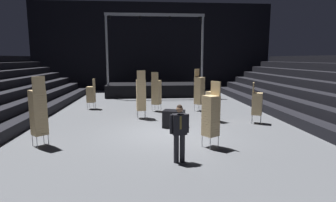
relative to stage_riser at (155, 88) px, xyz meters
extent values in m
cube|color=#515459|center=(0.00, -11.11, -0.64)|extent=(22.00, 30.00, 0.10)
cube|color=black|center=(0.00, 3.89, 3.41)|extent=(22.00, 0.30, 8.00)
cube|color=black|center=(-6.12, -10.11, -0.37)|extent=(0.75, 24.00, 0.45)
cube|color=black|center=(6.12, -10.11, -0.37)|extent=(0.75, 24.00, 0.45)
cube|color=black|center=(6.88, -10.11, 0.08)|extent=(0.75, 24.00, 0.45)
cube|color=black|center=(7.62, -10.11, 0.53)|extent=(0.75, 24.00, 0.45)
cube|color=black|center=(0.00, 0.03, -0.11)|extent=(7.58, 3.08, 0.95)
cylinder|color=#9EA0A8|center=(-3.54, -1.26, 2.94)|extent=(0.16, 0.16, 5.16)
cylinder|color=#9EA0A8|center=(3.54, -1.26, 2.94)|extent=(0.16, 0.16, 5.16)
cube|color=#9EA0A8|center=(0.00, -1.26, 5.52)|extent=(7.28, 0.20, 0.20)
cylinder|color=black|center=(-3.29, -1.26, 5.30)|extent=(0.18, 0.18, 0.22)
cylinder|color=black|center=(-1.10, -1.26, 5.30)|extent=(0.18, 0.18, 0.22)
cylinder|color=black|center=(1.10, -1.26, 5.30)|extent=(0.18, 0.18, 0.22)
cylinder|color=black|center=(3.29, -1.26, 5.30)|extent=(0.18, 0.18, 0.22)
cylinder|color=black|center=(0.29, -14.26, -0.17)|extent=(0.15, 0.15, 0.83)
cylinder|color=black|center=(0.11, -14.29, -0.17)|extent=(0.15, 0.15, 0.83)
cube|color=silver|center=(0.21, -14.34, 0.53)|extent=(0.19, 0.13, 0.59)
cube|color=black|center=(0.20, -14.28, 0.53)|extent=(0.43, 0.29, 0.59)
cube|color=brown|center=(0.22, -14.39, 0.61)|extent=(0.06, 0.02, 0.38)
cylinder|color=black|center=(0.43, -14.24, 0.55)|extent=(0.11, 0.11, 0.54)
cylinder|color=black|center=(-0.03, -14.32, 0.55)|extent=(0.11, 0.11, 0.54)
sphere|color=#936B4C|center=(0.20, -14.28, 0.97)|extent=(0.19, 0.19, 0.19)
sphere|color=black|center=(0.20, -14.28, 1.02)|extent=(0.16, 0.16, 0.16)
cylinder|color=#B2B5BA|center=(1.34, -13.29, -0.39)|extent=(0.02, 0.02, 0.40)
cylinder|color=#B2B5BA|center=(1.14, -12.97, -0.39)|extent=(0.02, 0.02, 0.40)
cylinder|color=#B2B5BA|center=(1.66, -13.09, -0.39)|extent=(0.02, 0.02, 0.40)
cylinder|color=#B2B5BA|center=(1.47, -12.77, -0.39)|extent=(0.02, 0.02, 0.40)
cube|color=tan|center=(1.40, -13.03, -0.15)|extent=(0.61, 0.61, 0.08)
cube|color=tan|center=(1.40, -13.03, -0.06)|extent=(0.61, 0.61, 0.08)
cube|color=tan|center=(1.40, -13.03, 0.02)|extent=(0.61, 0.61, 0.08)
cube|color=tan|center=(1.40, -13.03, 0.11)|extent=(0.61, 0.61, 0.08)
cube|color=tan|center=(1.40, -13.03, 0.19)|extent=(0.61, 0.61, 0.08)
cube|color=tan|center=(1.40, -13.03, 0.28)|extent=(0.61, 0.61, 0.08)
cube|color=tan|center=(1.40, -13.03, 0.36)|extent=(0.61, 0.61, 0.08)
cube|color=tan|center=(1.40, -13.03, 0.45)|extent=(0.61, 0.61, 0.08)
cube|color=tan|center=(1.40, -13.03, 0.53)|extent=(0.61, 0.61, 0.08)
cube|color=tan|center=(1.40, -13.03, 0.62)|extent=(0.61, 0.61, 0.08)
cube|color=tan|center=(1.40, -13.03, 0.70)|extent=(0.61, 0.61, 0.08)
cube|color=tan|center=(1.40, -13.03, 0.79)|extent=(0.61, 0.61, 0.08)
cube|color=tan|center=(1.40, -13.03, 0.87)|extent=(0.61, 0.61, 0.08)
cube|color=tan|center=(1.40, -13.03, 0.96)|extent=(0.61, 0.61, 0.08)
cube|color=tan|center=(1.40, -13.03, 1.04)|extent=(0.61, 0.61, 0.08)
cube|color=tan|center=(1.40, -13.03, 1.13)|extent=(0.61, 0.61, 0.08)
cube|color=tan|center=(1.57, -12.93, 1.40)|extent=(0.25, 0.37, 0.46)
cylinder|color=#B2B5BA|center=(-4.61, -12.43, -0.39)|extent=(0.02, 0.02, 0.40)
cylinder|color=#B2B5BA|center=(-4.33, -12.17, -0.39)|extent=(0.02, 0.02, 0.40)
cylinder|color=#B2B5BA|center=(-4.36, -12.71, -0.39)|extent=(0.02, 0.02, 0.40)
cylinder|color=#B2B5BA|center=(-4.08, -12.45, -0.39)|extent=(0.02, 0.02, 0.40)
cube|color=tan|center=(-4.35, -12.44, -0.15)|extent=(0.62, 0.62, 0.08)
cube|color=tan|center=(-4.35, -12.44, -0.06)|extent=(0.62, 0.62, 0.08)
cube|color=tan|center=(-4.35, -12.44, 0.02)|extent=(0.62, 0.62, 0.08)
cube|color=tan|center=(-4.35, -12.44, 0.11)|extent=(0.62, 0.62, 0.08)
cube|color=tan|center=(-4.35, -12.44, 0.19)|extent=(0.62, 0.62, 0.08)
cube|color=tan|center=(-4.35, -12.44, 0.28)|extent=(0.62, 0.62, 0.08)
cube|color=tan|center=(-4.35, -12.44, 0.36)|extent=(0.62, 0.62, 0.08)
cube|color=tan|center=(-4.35, -12.44, 0.45)|extent=(0.62, 0.62, 0.08)
cube|color=tan|center=(-4.35, -12.44, 0.53)|extent=(0.62, 0.62, 0.08)
cube|color=tan|center=(-4.35, -12.44, 0.62)|extent=(0.62, 0.62, 0.08)
cube|color=tan|center=(-4.35, -12.44, 0.70)|extent=(0.62, 0.62, 0.08)
cube|color=tan|center=(-4.35, -12.44, 0.79)|extent=(0.62, 0.62, 0.08)
cube|color=tan|center=(-4.35, -12.44, 0.87)|extent=(0.62, 0.62, 0.08)
cube|color=tan|center=(-4.35, -12.44, 0.96)|extent=(0.62, 0.62, 0.08)
cube|color=tan|center=(-4.35, -12.44, 1.04)|extent=(0.62, 0.62, 0.08)
cube|color=tan|center=(-4.35, -12.44, 1.13)|extent=(0.62, 0.62, 0.08)
cube|color=tan|center=(-4.35, -12.44, 1.21)|extent=(0.62, 0.62, 0.08)
cube|color=tan|center=(-4.35, -12.44, 1.30)|extent=(0.62, 0.62, 0.08)
cube|color=tan|center=(-4.21, -12.58, 1.57)|extent=(0.33, 0.31, 0.46)
cylinder|color=#B2B5BA|center=(-0.23, -6.33, -0.39)|extent=(0.02, 0.02, 0.40)
cylinder|color=#B2B5BA|center=(0.11, -6.50, -0.39)|extent=(0.02, 0.02, 0.40)
cylinder|color=#B2B5BA|center=(-0.40, -6.67, -0.39)|extent=(0.02, 0.02, 0.40)
cylinder|color=#B2B5BA|center=(-0.06, -6.84, -0.39)|extent=(0.02, 0.02, 0.40)
cube|color=tan|center=(-0.15, -6.58, -0.15)|extent=(0.59, 0.59, 0.08)
cube|color=tan|center=(-0.15, -6.58, -0.06)|extent=(0.59, 0.59, 0.08)
cube|color=tan|center=(-0.15, -6.58, 0.02)|extent=(0.59, 0.59, 0.08)
cube|color=tan|center=(-0.15, -6.58, 0.11)|extent=(0.59, 0.59, 0.08)
cube|color=tan|center=(-0.15, -6.58, 0.19)|extent=(0.59, 0.59, 0.08)
cube|color=tan|center=(-0.15, -6.58, 0.28)|extent=(0.59, 0.59, 0.08)
cube|color=tan|center=(-0.15, -6.58, 0.36)|extent=(0.59, 0.59, 0.08)
cube|color=tan|center=(-0.15, -6.58, 0.45)|extent=(0.59, 0.59, 0.08)
cube|color=tan|center=(-0.15, -6.58, 0.53)|extent=(0.59, 0.59, 0.08)
cube|color=tan|center=(-0.15, -6.58, 0.62)|extent=(0.59, 0.59, 0.08)
cube|color=tan|center=(-0.15, -6.58, 0.70)|extent=(0.59, 0.59, 0.08)
cube|color=tan|center=(-0.15, -6.58, 0.79)|extent=(0.59, 0.59, 0.08)
cube|color=tan|center=(-0.15, -6.58, 0.87)|extent=(0.59, 0.59, 0.08)
cube|color=tan|center=(-0.15, -6.58, 0.96)|extent=(0.59, 0.59, 0.08)
cube|color=tan|center=(-0.15, -6.58, 1.04)|extent=(0.59, 0.59, 0.08)
cube|color=tan|center=(-0.15, -6.58, 1.13)|extent=(0.59, 0.59, 0.08)
cube|color=tan|center=(-0.23, -6.76, 1.40)|extent=(0.38, 0.23, 0.46)
cylinder|color=#B2B5BA|center=(4.59, -9.75, -0.39)|extent=(0.02, 0.02, 0.40)
cylinder|color=#B2B5BA|center=(4.42, -10.09, -0.39)|extent=(0.02, 0.02, 0.40)
cylinder|color=#B2B5BA|center=(4.26, -9.58, -0.39)|extent=(0.02, 0.02, 0.40)
cylinder|color=#B2B5BA|center=(4.08, -9.92, -0.39)|extent=(0.02, 0.02, 0.40)
cube|color=tan|center=(4.34, -9.83, -0.15)|extent=(0.59, 0.59, 0.08)
cube|color=tan|center=(4.34, -9.83, -0.06)|extent=(0.59, 0.59, 0.08)
cube|color=tan|center=(4.34, -9.83, 0.02)|extent=(0.59, 0.59, 0.08)
cube|color=tan|center=(4.34, -9.83, 0.11)|extent=(0.59, 0.59, 0.08)
cube|color=tan|center=(4.34, -9.83, 0.19)|extent=(0.59, 0.59, 0.08)
cube|color=tan|center=(4.34, -9.83, 0.28)|extent=(0.59, 0.59, 0.08)
cube|color=tan|center=(4.34, -9.83, 0.36)|extent=(0.59, 0.59, 0.08)
cube|color=tan|center=(4.34, -9.83, 0.45)|extent=(0.59, 0.59, 0.08)
cube|color=tan|center=(4.34, -9.83, 0.53)|extent=(0.59, 0.59, 0.08)
cube|color=tan|center=(4.34, -9.83, 0.62)|extent=(0.59, 0.59, 0.08)
cube|color=tan|center=(4.34, -9.83, 0.70)|extent=(0.59, 0.59, 0.08)
cube|color=tan|center=(4.34, -9.83, 0.79)|extent=(0.59, 0.59, 0.08)
cube|color=tan|center=(4.17, -9.75, 1.06)|extent=(0.23, 0.38, 0.46)
cylinder|color=#B2B5BA|center=(2.54, -6.72, -0.39)|extent=(0.02, 0.02, 0.40)
cylinder|color=#B2B5BA|center=(2.27, -6.99, -0.39)|extent=(0.02, 0.02, 0.40)
cylinder|color=#B2B5BA|center=(2.28, -6.45, -0.39)|extent=(0.02, 0.02, 0.40)
cylinder|color=#B2B5BA|center=(2.01, -6.71, -0.39)|extent=(0.02, 0.02, 0.40)
cube|color=tan|center=(2.27, -6.72, -0.15)|extent=(0.62, 0.62, 0.08)
cube|color=tan|center=(2.27, -6.72, -0.06)|extent=(0.62, 0.62, 0.08)
cube|color=tan|center=(2.27, -6.72, 0.02)|extent=(0.62, 0.62, 0.08)
cube|color=tan|center=(2.27, -6.72, 0.11)|extent=(0.62, 0.62, 0.08)
cube|color=tan|center=(2.27, -6.72, 0.19)|extent=(0.62, 0.62, 0.08)
cube|color=tan|center=(2.27, -6.72, 0.28)|extent=(0.62, 0.62, 0.08)
cube|color=tan|center=(2.27, -6.72, 0.36)|extent=(0.62, 0.62, 0.08)
cube|color=tan|center=(2.27, -6.72, 0.45)|extent=(0.62, 0.62, 0.08)
cube|color=tan|center=(2.27, -6.72, 0.53)|extent=(0.62, 0.62, 0.08)
cube|color=tan|center=(2.27, -6.72, 0.62)|extent=(0.62, 0.62, 0.08)
cube|color=tan|center=(2.27, -6.72, 0.70)|extent=(0.62, 0.62, 0.08)
cube|color=tan|center=(2.27, -6.72, 0.79)|extent=(0.62, 0.62, 0.08)
cube|color=tan|center=(2.27, -6.72, 0.87)|extent=(0.62, 0.62, 0.08)
cube|color=tan|center=(2.27, -6.72, 0.96)|extent=(0.62, 0.62, 0.08)
cube|color=tan|center=(2.27, -6.72, 1.04)|extent=(0.62, 0.62, 0.08)
cube|color=tan|center=(2.27, -6.72, 1.13)|extent=(0.62, 0.62, 0.08)
cube|color=tan|center=(2.27, -6.72, 1.21)|extent=(0.62, 0.62, 0.08)
cube|color=tan|center=(2.27, -6.72, 1.30)|extent=(0.62, 0.62, 0.08)
cube|color=tan|center=(2.14, -6.57, 1.57)|extent=(0.33, 0.31, 0.46)
cylinder|color=#B2B5BA|center=(-4.17, -5.74, -0.39)|extent=(0.02, 0.02, 0.40)
cylinder|color=#B2B5BA|center=(-4.14, -5.37, -0.39)|extent=(0.02, 0.02, 0.40)
cylinder|color=#B2B5BA|center=(-3.79, -5.78, -0.39)|extent=(0.02, 0.02, 0.40)
cylinder|color=#B2B5BA|center=(-3.76, -5.40, -0.39)|extent=(0.02, 0.02, 0.40)
cube|color=tan|center=(-3.96, -5.57, -0.15)|extent=(0.48, 0.48, 0.08)
cube|color=tan|center=(-3.96, -5.57, -0.06)|extent=(0.48, 0.48, 0.08)
cube|color=tan|center=(-3.96, -5.57, 0.02)|extent=(0.48, 0.48, 0.08)
cube|color=tan|center=(-3.96, -5.57, 0.11)|extent=(0.48, 0.48, 0.08)
cube|color=tan|center=(-3.96, -5.57, 0.19)|extent=(0.48, 0.48, 0.08)
cube|color=tan|center=(-3.96, -5.57, 0.28)|extent=(0.48, 0.48, 0.08)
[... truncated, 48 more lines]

